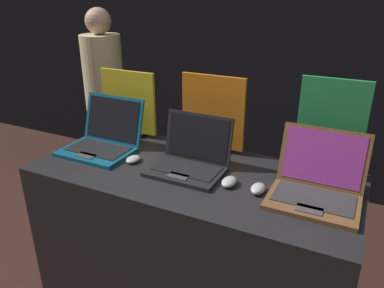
# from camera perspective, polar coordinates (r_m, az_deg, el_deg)

# --- Properties ---
(wall_back) EXTENTS (8.00, 0.05, 2.80)m
(wall_back) POSITION_cam_1_polar(r_m,az_deg,el_deg) (3.36, 14.03, 16.15)
(wall_back) COLOR black
(wall_back) RESTS_ON ground_plane
(display_counter) EXTENTS (1.61, 0.71, 0.91)m
(display_counter) POSITION_cam_1_polar(r_m,az_deg,el_deg) (2.11, -0.03, -15.28)
(display_counter) COLOR black
(display_counter) RESTS_ON ground_plane
(laptop_front) EXTENTS (0.38, 0.35, 0.28)m
(laptop_front) POSITION_cam_1_polar(r_m,az_deg,el_deg) (2.15, -13.40, 0.79)
(laptop_front) COLOR #0F5170
(laptop_front) RESTS_ON display_counter
(mouse_front) EXTENTS (0.07, 0.09, 0.03)m
(mouse_front) POSITION_cam_1_polar(r_m,az_deg,el_deg) (1.99, -8.95, -2.29)
(mouse_front) COLOR #B2B2B7
(mouse_front) RESTS_ON display_counter
(promo_stand_front) EXTENTS (0.37, 0.07, 0.40)m
(promo_stand_front) POSITION_cam_1_polar(r_m,az_deg,el_deg) (2.30, -9.63, 5.88)
(promo_stand_front) COLOR black
(promo_stand_front) RESTS_ON display_counter
(laptop_middle) EXTENTS (0.36, 0.30, 0.26)m
(laptop_middle) POSITION_cam_1_polar(r_m,az_deg,el_deg) (1.86, -0.24, -2.15)
(laptop_middle) COLOR black
(laptop_middle) RESTS_ON display_counter
(mouse_middle) EXTENTS (0.07, 0.10, 0.04)m
(mouse_middle) POSITION_cam_1_polar(r_m,az_deg,el_deg) (1.74, 5.68, -5.75)
(mouse_middle) COLOR #B2B2B7
(mouse_middle) RESTS_ON display_counter
(promo_stand_middle) EXTENTS (0.36, 0.07, 0.42)m
(promo_stand_middle) POSITION_cam_1_polar(r_m,az_deg,el_deg) (2.04, 3.18, 4.35)
(promo_stand_middle) COLOR black
(promo_stand_middle) RESTS_ON display_counter
(laptop_back) EXTENTS (0.38, 0.35, 0.28)m
(laptop_back) POSITION_cam_1_polar(r_m,az_deg,el_deg) (1.71, 18.48, -5.84)
(laptop_back) COLOR brown
(laptop_back) RESTS_ON display_counter
(mouse_back) EXTENTS (0.06, 0.10, 0.04)m
(mouse_back) POSITION_cam_1_polar(r_m,az_deg,el_deg) (1.70, 10.05, -6.72)
(mouse_back) COLOR #B2B2B7
(mouse_back) RESTS_ON display_counter
(promo_stand_back) EXTENTS (0.31, 0.07, 0.47)m
(promo_stand_back) POSITION_cam_1_polar(r_m,az_deg,el_deg) (1.87, 20.29, 1.93)
(promo_stand_back) COLOR black
(promo_stand_back) RESTS_ON display_counter
(person_bystander) EXTENTS (0.31, 0.31, 1.62)m
(person_bystander) POSITION_cam_1_polar(r_m,az_deg,el_deg) (3.12, -12.93, 5.26)
(person_bystander) COLOR #282833
(person_bystander) RESTS_ON ground_plane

